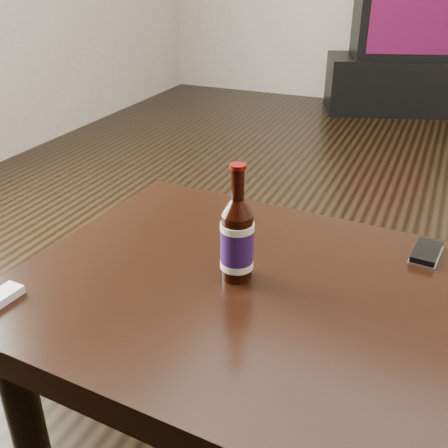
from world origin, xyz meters
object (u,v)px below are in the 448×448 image
at_px(tv, 404,20).
at_px(coffee_table, 328,334).
at_px(beer_bottle, 237,240).
at_px(phone, 426,253).
at_px(tv_stand, 395,84).

distance_m(tv, coffee_table, 3.62).
distance_m(tv, beer_bottle, 3.58).
relative_size(coffee_table, beer_bottle, 5.37).
height_order(coffee_table, phone, phone).
height_order(tv, coffee_table, tv).
bearing_deg(coffee_table, phone, 61.23).
bearing_deg(beer_bottle, tv_stand, 91.27).
xyz_separation_m(coffee_table, beer_bottle, (-0.22, 0.03, 0.16)).
distance_m(coffee_table, beer_bottle, 0.27).
bearing_deg(beer_bottle, tv, 91.26).
bearing_deg(coffee_table, tv, 94.69).
bearing_deg(phone, beer_bottle, -139.24).
xyz_separation_m(tv, phone, (0.45, -3.32, -0.18)).
relative_size(tv_stand, phone, 8.81).
relative_size(tv, phone, 6.91).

